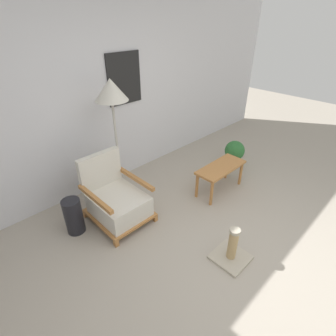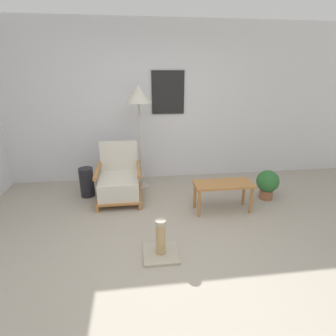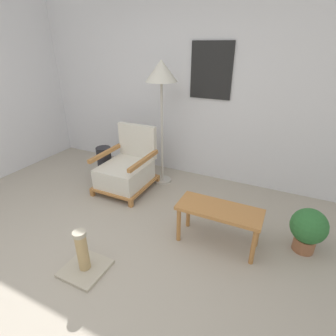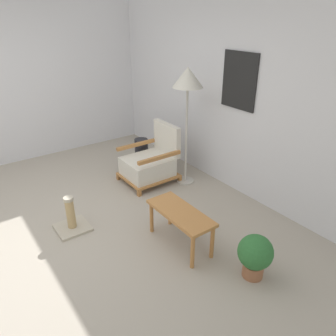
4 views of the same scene
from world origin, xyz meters
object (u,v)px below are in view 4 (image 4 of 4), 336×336
at_px(vase, 142,153).
at_px(armchair, 150,163).
at_px(floor_lamp, 188,83).
at_px(coffee_table, 180,217).
at_px(potted_plant, 255,254).
at_px(scratching_post, 72,220).

bearing_deg(vase, armchair, -17.32).
distance_m(armchair, floor_lamp, 1.31).
distance_m(armchair, coffee_table, 1.58).
height_order(floor_lamp, coffee_table, floor_lamp).
bearing_deg(potted_plant, coffee_table, -161.08).
relative_size(armchair, potted_plant, 1.83).
distance_m(floor_lamp, vase, 1.55).
distance_m(coffee_table, scratching_post, 1.33).
height_order(floor_lamp, scratching_post, floor_lamp).
bearing_deg(potted_plant, floor_lamp, 160.32).
distance_m(armchair, scratching_post, 1.54).
bearing_deg(armchair, floor_lamp, 48.49).
height_order(floor_lamp, vase, floor_lamp).
distance_m(vase, potted_plant, 2.84).
relative_size(coffee_table, scratching_post, 1.90).
relative_size(coffee_table, potted_plant, 1.78).
xyz_separation_m(potted_plant, scratching_post, (-1.78, -1.15, -0.14)).
bearing_deg(armchair, potted_plant, -7.32).
height_order(coffee_table, vase, vase).
bearing_deg(potted_plant, scratching_post, -147.12).
xyz_separation_m(armchair, floor_lamp, (0.35, 0.40, 1.20)).
height_order(coffee_table, potted_plant, potted_plant).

